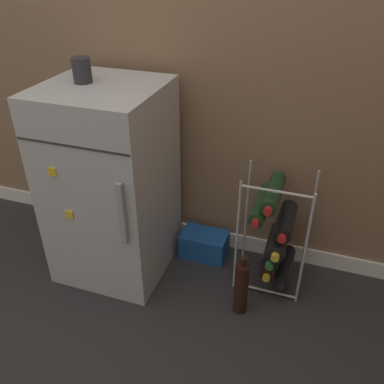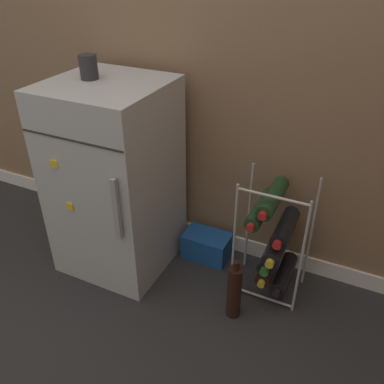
{
  "view_description": "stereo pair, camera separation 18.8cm",
  "coord_description": "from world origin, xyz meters",
  "px_view_note": "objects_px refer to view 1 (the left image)",
  "views": [
    {
      "loc": [
        0.49,
        -1.24,
        1.47
      ],
      "look_at": [
        -0.02,
        0.28,
        0.48
      ],
      "focal_mm": 38.0,
      "sensor_mm": 36.0,
      "label": 1
    },
    {
      "loc": [
        0.67,
        -1.17,
        1.47
      ],
      "look_at": [
        -0.02,
        0.28,
        0.48
      ],
      "focal_mm": 38.0,
      "sensor_mm": 36.0,
      "label": 2
    }
  ],
  "objects_px": {
    "wine_rack": "(276,233)",
    "loose_bottle_floor": "(241,288)",
    "mini_fridge": "(112,184)",
    "soda_box": "(204,244)",
    "fridge_top_cup": "(82,70)"
  },
  "relations": [
    {
      "from": "wine_rack",
      "to": "loose_bottle_floor",
      "type": "relative_size",
      "value": 1.93
    },
    {
      "from": "mini_fridge",
      "to": "soda_box",
      "type": "bearing_deg",
      "value": 24.7
    },
    {
      "from": "loose_bottle_floor",
      "to": "wine_rack",
      "type": "bearing_deg",
      "value": 66.56
    },
    {
      "from": "mini_fridge",
      "to": "fridge_top_cup",
      "type": "bearing_deg",
      "value": 172.37
    },
    {
      "from": "soda_box",
      "to": "loose_bottle_floor",
      "type": "bearing_deg",
      "value": -49.69
    },
    {
      "from": "mini_fridge",
      "to": "loose_bottle_floor",
      "type": "relative_size",
      "value": 3.05
    },
    {
      "from": "fridge_top_cup",
      "to": "mini_fridge",
      "type": "bearing_deg",
      "value": -7.63
    },
    {
      "from": "wine_rack",
      "to": "mini_fridge",
      "type": "bearing_deg",
      "value": -172.33
    },
    {
      "from": "soda_box",
      "to": "fridge_top_cup",
      "type": "height_order",
      "value": "fridge_top_cup"
    },
    {
      "from": "mini_fridge",
      "to": "loose_bottle_floor",
      "type": "bearing_deg",
      "value": -10.89
    },
    {
      "from": "fridge_top_cup",
      "to": "loose_bottle_floor",
      "type": "relative_size",
      "value": 0.33
    },
    {
      "from": "mini_fridge",
      "to": "loose_bottle_floor",
      "type": "xyz_separation_m",
      "value": [
        0.69,
        -0.13,
        -0.34
      ]
    },
    {
      "from": "mini_fridge",
      "to": "soda_box",
      "type": "distance_m",
      "value": 0.61
    },
    {
      "from": "mini_fridge",
      "to": "fridge_top_cup",
      "type": "distance_m",
      "value": 0.54
    },
    {
      "from": "soda_box",
      "to": "fridge_top_cup",
      "type": "bearing_deg",
      "value": -160.25
    }
  ]
}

